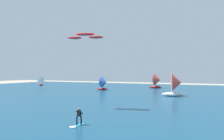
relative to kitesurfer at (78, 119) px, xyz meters
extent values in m
cube|color=navy|center=(3.65, 34.59, -0.65)|extent=(160.00, 90.00, 0.10)
cube|color=#26B2CC|center=(0.01, 0.19, -0.58)|extent=(0.51, 1.42, 0.05)
cylinder|color=black|center=(-0.12, 0.02, -0.15)|extent=(0.14, 0.14, 0.80)
cylinder|color=black|center=(0.14, 0.36, -0.15)|extent=(0.14, 0.14, 0.80)
cube|color=black|center=(0.01, 0.19, 0.55)|extent=(0.37, 0.24, 0.60)
sphere|color=#9E7051|center=(0.01, 0.19, 0.96)|extent=(0.22, 0.22, 0.22)
cylinder|color=black|center=(-0.21, 0.28, 0.60)|extent=(0.12, 0.51, 0.39)
cylinder|color=black|center=(0.23, 0.26, 0.60)|extent=(0.12, 0.51, 0.39)
ellipsoid|color=white|center=(-0.04, -0.76, -0.56)|extent=(0.73, 0.64, 0.08)
ellipsoid|color=red|center=(-4.51, 8.23, 9.64)|extent=(3.00, 2.23, 0.31)
ellipsoid|color=red|center=(-5.98, 7.85, 9.20)|extent=(2.31, 2.05, 0.31)
ellipsoid|color=red|center=(-3.04, 8.61, 9.20)|extent=(2.31, 2.05, 0.31)
ellipsoid|color=white|center=(2.40, 31.26, -0.17)|extent=(4.84, 2.79, 0.86)
cylinder|color=silver|center=(2.19, 31.20, 2.55)|extent=(0.14, 0.14, 4.58)
cone|color=#D84C3F|center=(3.16, 31.48, 2.32)|extent=(2.99, 4.25, 3.85)
ellipsoid|color=maroon|center=(-19.13, 39.67, -0.27)|extent=(3.59, 1.46, 0.66)
cylinder|color=silver|center=(-19.30, 39.68, 1.81)|extent=(0.11, 0.11, 3.51)
cone|color=#3F72CC|center=(-18.53, 39.62, 1.64)|extent=(1.75, 3.06, 2.95)
ellipsoid|color=maroon|center=(-50.93, 49.06, -0.30)|extent=(2.34, 3.39, 0.60)
cylinder|color=silver|center=(-50.87, 48.92, 1.61)|extent=(0.10, 0.10, 3.22)
cone|color=white|center=(-51.16, 49.56, 1.45)|extent=(3.04, 2.40, 2.70)
ellipsoid|color=maroon|center=(-7.78, 53.83, -0.21)|extent=(4.35, 1.83, 0.80)
cylinder|color=silver|center=(-7.98, 53.84, 2.31)|extent=(0.13, 0.13, 4.24)
cone|color=#D84C3F|center=(-7.05, 53.76, 2.10)|extent=(2.17, 3.71, 3.56)
camera|label=1|loc=(12.85, -18.53, 4.51)|focal=37.50mm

